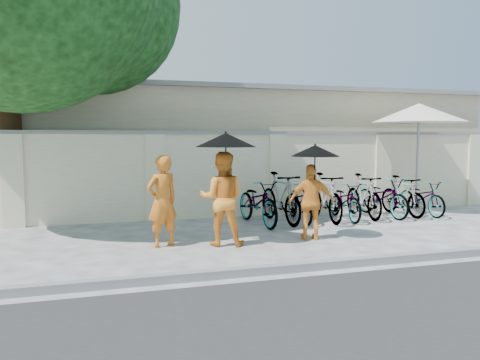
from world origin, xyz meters
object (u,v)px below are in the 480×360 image
object	(u,v)px
monk_right	(311,202)
monk_center	(222,199)
monk_left	(162,201)
patio_umbrella	(419,114)

from	to	relation	value
monk_right	monk_center	bearing A→B (deg)	15.19
monk_left	monk_right	bearing A→B (deg)	150.42
monk_center	patio_umbrella	bearing A→B (deg)	-140.87
monk_right	patio_umbrella	size ratio (longest dim) A/B	0.48
monk_left	monk_right	xyz separation A→B (m)	(2.76, -0.25, -0.10)
monk_center	monk_right	xyz separation A→B (m)	(1.72, -0.05, -0.12)
monk_left	monk_right	world-z (taller)	monk_left
monk_left	monk_right	distance (m)	2.77
patio_umbrella	monk_left	bearing A→B (deg)	-164.26
monk_left	patio_umbrella	size ratio (longest dim) A/B	0.55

